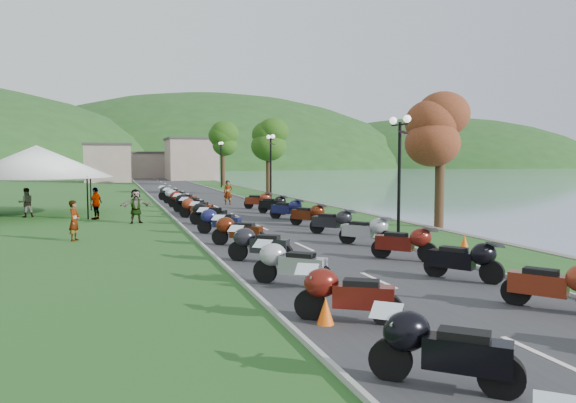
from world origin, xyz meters
TOP-DOWN VIEW (x-y plane):
  - road at (0.00, 40.00)m, footprint 7.00×120.00m
  - hills_backdrop at (0.00, 200.00)m, footprint 360.00×120.00m
  - far_building at (-2.00, 85.00)m, footprint 18.00×16.00m
  - moto_row_left at (-2.28, 16.90)m, footprint 2.60×49.86m
  - moto_row_right at (2.20, 15.61)m, footprint 2.60×33.67m
  - vendor_tent_main at (-10.66, 31.10)m, footprint 5.47×5.47m
  - tree_lakeside at (8.04, 19.63)m, footprint 2.79×2.79m
  - pedestrian_a at (-8.16, 20.28)m, footprint 0.61×0.70m
  - pedestrian_b at (-11.23, 30.56)m, footprint 0.88×0.64m
  - traffic_cone_near at (-2.80, 6.73)m, footprint 0.35×0.35m

SIDE VIEW (x-z plane):
  - hills_backdrop at x=0.00m, z-range -38.00..38.00m
  - pedestrian_a at x=-8.16m, z-range -0.81..0.81m
  - pedestrian_b at x=-11.23m, z-range -0.82..0.82m
  - road at x=0.00m, z-range 0.00..0.02m
  - traffic_cone_near at x=-2.80m, z-range 0.00..0.55m
  - moto_row_left at x=-2.28m, z-range 0.00..1.10m
  - moto_row_right at x=2.20m, z-range 0.00..1.10m
  - vendor_tent_main at x=-10.66m, z-range 0.00..4.00m
  - far_building at x=-2.00m, z-range 0.00..5.00m
  - tree_lakeside at x=8.04m, z-range 0.00..7.75m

